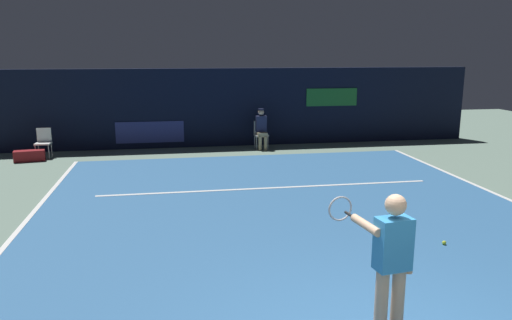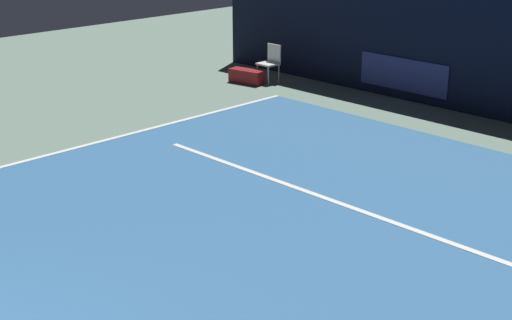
# 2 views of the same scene
# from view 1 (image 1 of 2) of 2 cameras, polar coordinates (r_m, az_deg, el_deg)

# --- Properties ---
(ground_plane) EXTENTS (31.77, 31.77, 0.00)m
(ground_plane) POSITION_cam_1_polar(r_m,az_deg,el_deg) (9.66, 3.74, -6.54)
(ground_plane) COLOR slate
(court_surface) EXTENTS (9.99, 11.49, 0.01)m
(court_surface) POSITION_cam_1_polar(r_m,az_deg,el_deg) (9.65, 3.74, -6.51)
(court_surface) COLOR #336699
(court_surface) RESTS_ON ground
(line_sideline_right) EXTENTS (0.10, 11.49, 0.01)m
(line_sideline_right) POSITION_cam_1_polar(r_m,az_deg,el_deg) (9.81, -25.88, -7.41)
(line_sideline_right) COLOR white
(line_sideline_right) RESTS_ON court_surface
(line_service) EXTENTS (7.79, 0.10, 0.01)m
(line_service) POSITION_cam_1_polar(r_m,az_deg,el_deg) (11.53, 1.42, -3.27)
(line_service) COLOR white
(line_service) RESTS_ON court_surface
(back_wall) EXTENTS (16.49, 0.33, 2.60)m
(back_wall) POSITION_cam_1_polar(r_m,az_deg,el_deg) (16.73, -2.30, 6.12)
(back_wall) COLOR black
(back_wall) RESTS_ON ground
(tennis_player) EXTENTS (0.72, 0.93, 1.73)m
(tennis_player) POSITION_cam_1_polar(r_m,az_deg,el_deg) (5.43, 15.27, -11.30)
(tennis_player) COLOR #DBAD89
(tennis_player) RESTS_ON ground
(line_judge_on_chair) EXTENTS (0.45, 0.54, 1.32)m
(line_judge_on_chair) POSITION_cam_1_polar(r_m,az_deg,el_deg) (16.10, 0.62, 3.69)
(line_judge_on_chair) COLOR white
(line_judge_on_chair) RESTS_ON ground
(courtside_chair_near) EXTENTS (0.45, 0.42, 0.88)m
(courtside_chair_near) POSITION_cam_1_polar(r_m,az_deg,el_deg) (16.14, -23.38, 2.02)
(courtside_chair_near) COLOR white
(courtside_chair_near) RESTS_ON ground
(tennis_ball) EXTENTS (0.07, 0.07, 0.07)m
(tennis_ball) POSITION_cam_1_polar(r_m,az_deg,el_deg) (8.82, 20.95, -8.92)
(tennis_ball) COLOR #CCE033
(tennis_ball) RESTS_ON court_surface
(equipment_bag) EXTENTS (0.88, 0.46, 0.32)m
(equipment_bag) POSITION_cam_1_polar(r_m,az_deg,el_deg) (15.82, -24.75, 0.44)
(equipment_bag) COLOR maroon
(equipment_bag) RESTS_ON ground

